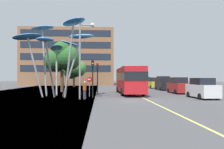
# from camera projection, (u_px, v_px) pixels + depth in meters

# --- Properties ---
(ground) EXTENTS (120.00, 240.00, 0.10)m
(ground) POSITION_uv_depth(u_px,v_px,m) (125.00, 101.00, 19.61)
(ground) COLOR #4C4C4F
(red_bus) EXTENTS (2.82, 10.29, 3.60)m
(red_bus) POSITION_uv_depth(u_px,v_px,m) (129.00, 79.00, 27.19)
(red_bus) COLOR red
(red_bus) RESTS_ON ground
(leaf_sculpture) EXTENTS (8.77, 9.12, 8.20)m
(leaf_sculpture) POSITION_uv_depth(u_px,v_px,m) (57.00, 41.00, 23.56)
(leaf_sculpture) COLOR #9EA0A5
(leaf_sculpture) RESTS_ON ground
(traffic_light_kerb_near) EXTENTS (0.28, 0.42, 3.98)m
(traffic_light_kerb_near) POSITION_uv_depth(u_px,v_px,m) (93.00, 70.00, 22.03)
(traffic_light_kerb_near) COLOR black
(traffic_light_kerb_near) RESTS_ON ground
(traffic_light_kerb_far) EXTENTS (0.28, 0.42, 3.94)m
(traffic_light_kerb_far) POSITION_uv_depth(u_px,v_px,m) (97.00, 72.00, 26.88)
(traffic_light_kerb_far) COLOR black
(traffic_light_kerb_far) RESTS_ON ground
(car_parked_near) EXTENTS (1.95, 4.25, 2.08)m
(car_parked_near) POSITION_uv_depth(u_px,v_px,m) (202.00, 89.00, 21.59)
(car_parked_near) COLOR silver
(car_parked_near) RESTS_ON ground
(car_parked_mid) EXTENTS (2.01, 4.44, 2.16)m
(car_parked_mid) POSITION_uv_depth(u_px,v_px,m) (178.00, 86.00, 28.41)
(car_parked_mid) COLOR maroon
(car_parked_mid) RESTS_ON ground
(car_parked_far) EXTENTS (1.90, 4.40, 2.35)m
(car_parked_far) POSITION_uv_depth(u_px,v_px,m) (163.00, 84.00, 35.77)
(car_parked_far) COLOR black
(car_parked_far) RESTS_ON ground
(car_side_street) EXTENTS (1.95, 4.32, 2.15)m
(car_side_street) POSITION_uv_depth(u_px,v_px,m) (153.00, 83.00, 42.42)
(car_side_street) COLOR gold
(car_side_street) RESTS_ON ground
(car_far_side) EXTENTS (1.93, 4.39, 2.30)m
(car_far_side) POSITION_uv_depth(u_px,v_px,m) (145.00, 82.00, 49.37)
(car_far_side) COLOR black
(car_far_side) RESTS_ON ground
(street_lamp) EXTENTS (1.55, 0.44, 7.55)m
(street_lamp) POSITION_uv_depth(u_px,v_px,m) (83.00, 50.00, 20.84)
(street_lamp) COLOR gray
(street_lamp) RESTS_ON ground
(tree_pavement_near) EXTENTS (5.44, 3.71, 7.48)m
(tree_pavement_near) POSITION_uv_depth(u_px,v_px,m) (63.00, 58.00, 31.56)
(tree_pavement_near) COLOR brown
(tree_pavement_near) RESTS_ON ground
(tree_pavement_far) EXTENTS (5.33, 5.50, 6.53)m
(tree_pavement_far) POSITION_uv_depth(u_px,v_px,m) (74.00, 68.00, 47.98)
(tree_pavement_far) COLOR brown
(tree_pavement_far) RESTS_ON ground
(pedestrian) EXTENTS (0.34, 0.34, 1.77)m
(pedestrian) POSITION_uv_depth(u_px,v_px,m) (85.00, 90.00, 20.69)
(pedestrian) COLOR #2D3342
(pedestrian) RESTS_ON ground
(no_entry_sign) EXTENTS (0.60, 0.12, 2.22)m
(no_entry_sign) POSITION_uv_depth(u_px,v_px,m) (89.00, 83.00, 23.62)
(no_entry_sign) COLOR gray
(no_entry_sign) RESTS_ON ground
(backdrop_building) EXTENTS (25.28, 15.75, 15.66)m
(backdrop_building) POSITION_uv_depth(u_px,v_px,m) (70.00, 59.00, 63.68)
(backdrop_building) COLOR #8E6042
(backdrop_building) RESTS_ON ground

